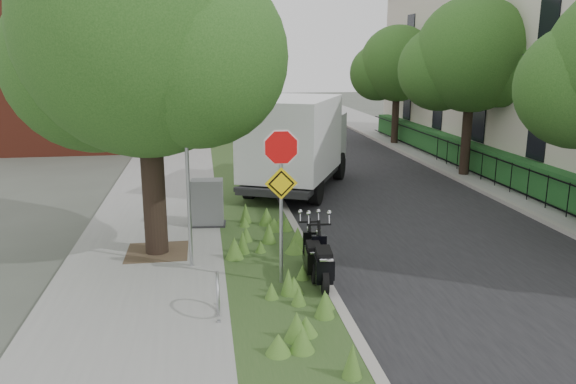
% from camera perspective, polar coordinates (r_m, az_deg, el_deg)
% --- Properties ---
extents(ground, '(120.00, 120.00, 0.00)m').
position_cam_1_polar(ground, '(11.22, 6.97, -10.41)').
color(ground, '#4C5147').
rests_on(ground, ground).
extents(sidewalk_near, '(3.50, 60.00, 0.12)m').
position_cam_1_polar(sidewalk_near, '(20.39, -12.39, 0.65)').
color(sidewalk_near, gray).
rests_on(sidewalk_near, ground).
extents(verge, '(2.00, 60.00, 0.12)m').
position_cam_1_polar(verge, '(20.39, -4.66, 0.93)').
color(verge, '#304E21').
rests_on(verge, ground).
extents(kerb_near, '(0.20, 60.00, 0.13)m').
position_cam_1_polar(kerb_near, '(20.48, -1.86, 1.04)').
color(kerb_near, '#9E9991').
rests_on(kerb_near, ground).
extents(road, '(7.00, 60.00, 0.01)m').
position_cam_1_polar(road, '(21.18, 7.58, 1.19)').
color(road, black).
rests_on(road, ground).
extents(kerb_far, '(0.20, 60.00, 0.13)m').
position_cam_1_polar(kerb_far, '(22.39, 16.22, 1.59)').
color(kerb_far, '#9E9991').
rests_on(kerb_far, ground).
extents(footpath_far, '(3.20, 60.00, 0.12)m').
position_cam_1_polar(footpath_far, '(23.15, 20.05, 1.68)').
color(footpath_far, gray).
rests_on(footpath_far, ground).
extents(street_tree_main, '(6.21, 5.54, 7.66)m').
position_cam_1_polar(street_tree_main, '(12.76, -14.65, 14.37)').
color(street_tree_main, black).
rests_on(street_tree_main, ground).
extents(bare_post, '(0.08, 0.08, 4.00)m').
position_cam_1_polar(bare_post, '(11.90, -10.15, 1.64)').
color(bare_post, '#A5A8AD').
rests_on(bare_post, ground).
extents(bike_hoop, '(0.06, 0.78, 0.77)m').
position_cam_1_polar(bike_hoop, '(10.10, -7.16, -10.17)').
color(bike_hoop, '#A5A8AD').
rests_on(bike_hoop, ground).
extents(sign_assembly, '(0.94, 0.08, 3.22)m').
position_cam_1_polar(sign_assembly, '(10.76, -0.71, 1.71)').
color(sign_assembly, '#A5A8AD').
rests_on(sign_assembly, ground).
extents(fence_far, '(0.04, 24.00, 1.00)m').
position_cam_1_polar(fence_far, '(22.58, 17.94, 3.14)').
color(fence_far, black).
rests_on(fence_far, ground).
extents(hedge_far, '(1.00, 24.00, 1.10)m').
position_cam_1_polar(hedge_far, '(22.90, 19.51, 3.16)').
color(hedge_far, '#1A4820').
rests_on(hedge_far, footpath_far).
extents(brick_building, '(9.40, 10.40, 8.30)m').
position_cam_1_polar(brick_building, '(32.52, -20.97, 12.25)').
color(brick_building, maroon).
rests_on(brick_building, ground).
extents(far_tree_b, '(4.83, 4.31, 6.56)m').
position_cam_1_polar(far_tree_b, '(22.17, 17.98, 12.58)').
color(far_tree_b, black).
rests_on(far_tree_b, ground).
extents(far_tree_c, '(4.37, 3.89, 5.93)m').
position_cam_1_polar(far_tree_c, '(29.56, 10.93, 12.32)').
color(far_tree_c, black).
rests_on(far_tree_c, ground).
extents(scooter_near, '(0.40, 1.58, 0.75)m').
position_cam_1_polar(scooter_near, '(11.62, 2.53, -6.85)').
color(scooter_near, black).
rests_on(scooter_near, ground).
extents(scooter_far, '(0.45, 1.70, 0.81)m').
position_cam_1_polar(scooter_far, '(11.16, 3.53, -7.60)').
color(scooter_far, black).
rests_on(scooter_far, ground).
extents(box_truck, '(4.61, 6.48, 2.75)m').
position_cam_1_polar(box_truck, '(19.09, 0.89, 5.38)').
color(box_truck, '#262628').
rests_on(box_truck, ground).
extents(utility_cabinet, '(0.98, 0.70, 1.24)m').
position_cam_1_polar(utility_cabinet, '(15.12, -8.18, -1.16)').
color(utility_cabinet, '#262628').
rests_on(utility_cabinet, ground).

